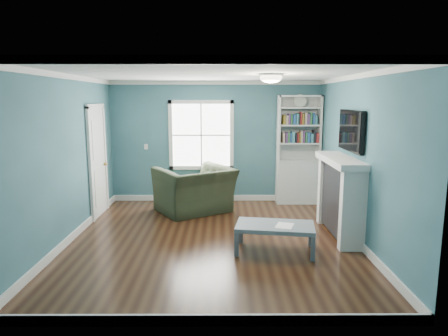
{
  "coord_description": "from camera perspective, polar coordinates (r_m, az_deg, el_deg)",
  "views": [
    {
      "loc": [
        0.16,
        -6.12,
        2.22
      ],
      "look_at": [
        0.18,
        0.4,
        1.09
      ],
      "focal_mm": 32.0,
      "sensor_mm": 36.0,
      "label": 1
    }
  ],
  "objects": [
    {
      "name": "door",
      "position": [
        7.97,
        -17.61,
        1.09
      ],
      "size": [
        0.12,
        0.98,
        2.17
      ],
      "color": "silver",
      "rests_on": "ground"
    },
    {
      "name": "ceiling_fixture",
      "position": [
        6.27,
        6.74,
        12.78
      ],
      "size": [
        0.38,
        0.38,
        0.15
      ],
      "color": "white",
      "rests_on": "room_walls"
    },
    {
      "name": "recliner",
      "position": [
        7.9,
        -4.22,
        -2.06
      ],
      "size": [
        1.62,
        1.47,
        1.19
      ],
      "primitive_type": "imported",
      "rotation": [
        0.0,
        0.0,
        -2.58
      ],
      "color": "#232D1C",
      "rests_on": "ground"
    },
    {
      "name": "room_walls",
      "position": [
        6.15,
        -1.7,
        3.87
      ],
      "size": [
        5.0,
        5.0,
        5.0
      ],
      "color": "#335A66",
      "rests_on": "ground"
    },
    {
      "name": "floor",
      "position": [
        6.51,
        -1.63,
        -10.12
      ],
      "size": [
        5.0,
        5.0,
        0.0
      ],
      "primitive_type": "plane",
      "color": "black",
      "rests_on": "ground"
    },
    {
      "name": "tv",
      "position": [
        6.66,
        17.71,
        5.11
      ],
      "size": [
        0.06,
        1.1,
        0.65
      ],
      "primitive_type": "cube",
      "color": "black",
      "rests_on": "fireplace"
    },
    {
      "name": "window",
      "position": [
        8.65,
        -3.27,
        4.7
      ],
      "size": [
        1.4,
        0.06,
        1.5
      ],
      "color": "white",
      "rests_on": "room_walls"
    },
    {
      "name": "light_switch",
      "position": [
        8.82,
        -11.08,
        3.0
      ],
      "size": [
        0.08,
        0.01,
        0.12
      ],
      "primitive_type": "cube",
      "color": "white",
      "rests_on": "room_walls"
    },
    {
      "name": "coffee_table",
      "position": [
        5.95,
        7.3,
        -8.49
      ],
      "size": [
        1.21,
        0.78,
        0.41
      ],
      "rotation": [
        0.0,
        0.0,
        -0.16
      ],
      "color": "#4A5059",
      "rests_on": "ground"
    },
    {
      "name": "fireplace",
      "position": [
        6.79,
        16.26,
        -4.06
      ],
      "size": [
        0.44,
        1.58,
        1.3
      ],
      "color": "black",
      "rests_on": "ground"
    },
    {
      "name": "paper_sheet",
      "position": [
        5.89,
        8.65,
        -8.14
      ],
      "size": [
        0.32,
        0.36,
        0.0
      ],
      "primitive_type": "cube",
      "rotation": [
        0.0,
        0.0,
        -0.33
      ],
      "color": "white",
      "rests_on": "coffee_table"
    },
    {
      "name": "bookshelf",
      "position": [
        8.67,
        10.5,
        1.06
      ],
      "size": [
        0.9,
        0.35,
        2.31
      ],
      "color": "silver",
      "rests_on": "ground"
    },
    {
      "name": "trim",
      "position": [
        6.2,
        -1.69,
        0.7
      ],
      "size": [
        4.5,
        5.0,
        2.6
      ],
      "color": "white",
      "rests_on": "ground"
    }
  ]
}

